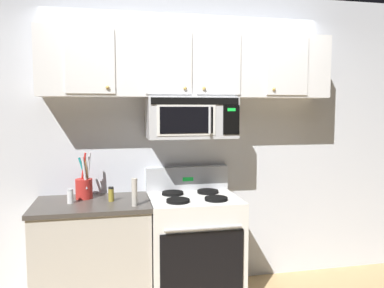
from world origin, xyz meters
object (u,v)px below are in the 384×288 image
over_range_microwave (191,118)px  pepper_mill (134,192)px  utensil_crock_red (84,187)px  spice_jar (111,194)px  stove_range (194,246)px  salt_shaker (70,196)px

over_range_microwave → pepper_mill: size_ratio=3.50×
over_range_microwave → utensil_crock_red: over_range_microwave is taller
over_range_microwave → spice_jar: bearing=-170.1°
over_range_microwave → pepper_mill: over_range_microwave is taller
stove_range → salt_shaker: stove_range is taller
over_range_microwave → pepper_mill: bearing=-148.8°
over_range_microwave → spice_jar: size_ratio=6.37×
over_range_microwave → salt_shaker: 1.19m
stove_range → salt_shaker: (-1.01, -0.01, 0.49)m
salt_shaker → pepper_mill: bearing=-20.3°
stove_range → pepper_mill: 0.77m
over_range_microwave → salt_shaker: over_range_microwave is taller
spice_jar → utensil_crock_red: bearing=146.8°
over_range_microwave → spice_jar: (-0.69, -0.12, -0.62)m
stove_range → spice_jar: (-0.69, -0.00, 0.49)m
utensil_crock_red → pepper_mill: (0.40, -0.33, 0.01)m
over_range_microwave → spice_jar: 0.93m
stove_range → utensil_crock_red: 1.06m
stove_range → over_range_microwave: (-0.00, 0.12, 1.11)m
stove_range → pepper_mill: bearing=-159.4°
spice_jar → pepper_mill: bearing=-46.6°
spice_jar → over_range_microwave: bearing=9.9°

